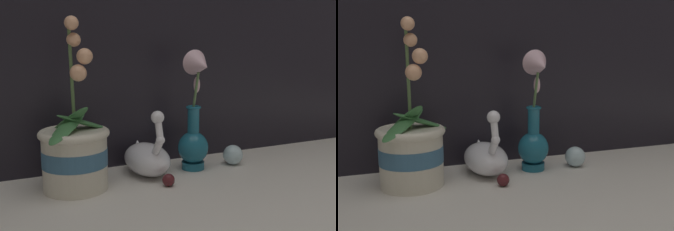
% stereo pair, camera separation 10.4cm
% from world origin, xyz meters
% --- Properties ---
extents(ground_plane, '(2.80, 2.80, 0.00)m').
position_xyz_m(ground_plane, '(0.00, 0.00, 0.00)').
color(ground_plane, beige).
extents(orchid_potted_plant, '(0.19, 0.21, 0.41)m').
position_xyz_m(orchid_potted_plant, '(-0.22, 0.14, 0.09)').
color(orchid_potted_plant, beige).
rests_on(orchid_potted_plant, ground_plane).
extents(swan_figurine, '(0.11, 0.20, 0.19)m').
position_xyz_m(swan_figurine, '(-0.02, 0.17, 0.05)').
color(swan_figurine, white).
rests_on(swan_figurine, ground_plane).
extents(blue_vase, '(0.09, 0.12, 0.34)m').
position_xyz_m(blue_vase, '(0.12, 0.15, 0.13)').
color(blue_vase, '#195B75').
rests_on(blue_vase, ground_plane).
extents(glass_sphere, '(0.06, 0.06, 0.06)m').
position_xyz_m(glass_sphere, '(0.24, 0.15, 0.03)').
color(glass_sphere, silver).
rests_on(glass_sphere, ground_plane).
extents(glass_bauble, '(0.03, 0.03, 0.03)m').
position_xyz_m(glass_bauble, '(-0.01, 0.06, 0.02)').
color(glass_bauble, '#4C191E').
rests_on(glass_bauble, ground_plane).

